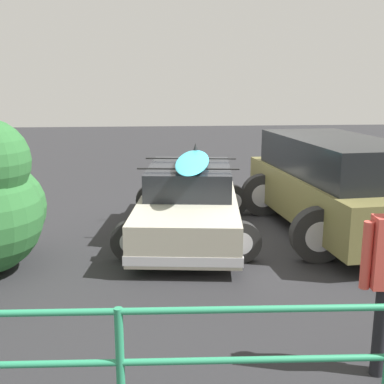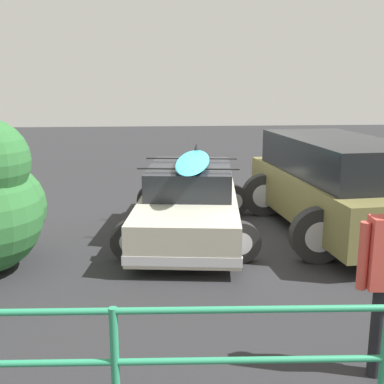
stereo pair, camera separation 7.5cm
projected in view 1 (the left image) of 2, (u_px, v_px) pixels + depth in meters
name	position (u px, v px, depth m)	size (l,w,h in m)	color
ground_plane	(227.00, 228.00, 9.33)	(44.00, 44.00, 0.02)	#28282B
sedan_car	(189.00, 202.00, 8.79)	(2.68, 4.51, 1.56)	#B7B29E
suv_car	(334.00, 184.00, 8.88)	(2.96, 4.89, 1.77)	brown
railing_fence	(120.00, 347.00, 3.80)	(8.77, 0.53, 1.05)	#2D9366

